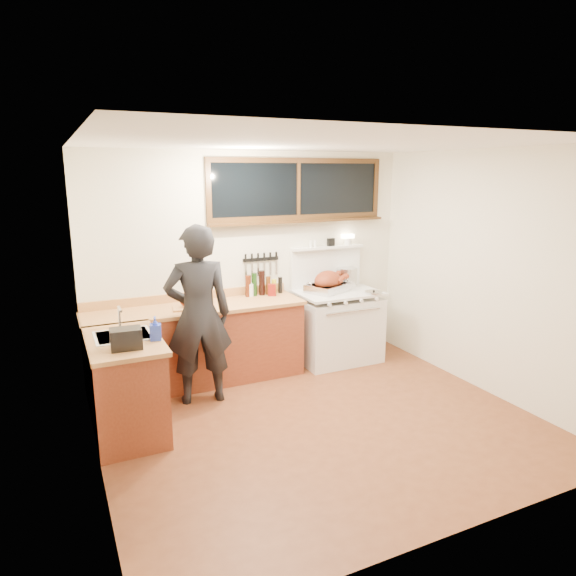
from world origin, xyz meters
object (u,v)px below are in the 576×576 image
vintage_stove (337,324)px  man (198,315)px  cutting_board (189,304)px  roast_turkey (328,283)px

vintage_stove → man: man is taller
vintage_stove → cutting_board: size_ratio=3.98×
vintage_stove → roast_turkey: (-0.12, 0.03, 0.54)m
vintage_stove → man: 2.00m
man → roast_turkey: 1.84m
man → roast_turkey: man is taller
man → roast_turkey: bearing=14.7°
vintage_stove → cutting_board: 1.95m
roast_turkey → cutting_board: bearing=-178.3°
cutting_board → roast_turkey: size_ratio=0.65×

